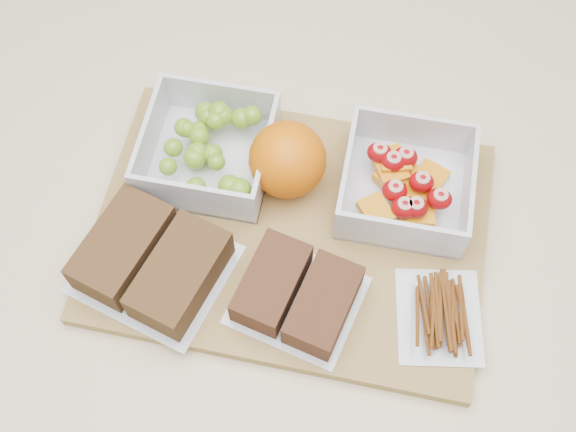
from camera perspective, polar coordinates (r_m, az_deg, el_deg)
name	(u,v)px	position (r m, az deg, el deg)	size (l,w,h in m)	color
ground	(279,411)	(1.65, -0.70, -15.18)	(4.00, 4.00, 0.00)	gray
counter	(276,354)	(1.22, -0.93, -10.87)	(1.20, 0.90, 0.90)	beige
cutting_board	(290,231)	(0.79, 0.19, -1.21)	(0.42, 0.30, 0.02)	#A58144
grape_container	(210,148)	(0.81, -6.20, 5.33)	(0.14, 0.14, 0.06)	silver
fruit_container	(405,185)	(0.79, 9.23, 2.45)	(0.14, 0.14, 0.06)	silver
orange	(287,160)	(0.78, -0.05, 4.47)	(0.08, 0.08, 0.08)	orange
sandwich_bag_left	(152,261)	(0.76, -10.73, -3.54)	(0.18, 0.17, 0.05)	silver
sandwich_bag_center	(297,294)	(0.73, 0.74, -6.20)	(0.15, 0.14, 0.04)	silver
pretzel_bag	(441,313)	(0.75, 11.97, -7.54)	(0.10, 0.12, 0.02)	silver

